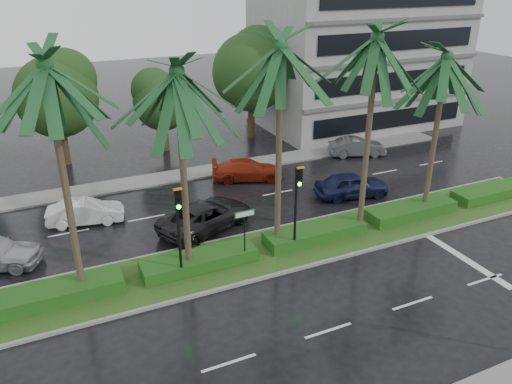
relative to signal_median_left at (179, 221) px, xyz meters
name	(u,v)px	position (x,y,z in m)	size (l,w,h in m)	color
ground	(269,265)	(4.00, -0.30, -3.00)	(120.00, 120.00, 0.00)	black
far_sidewalk	(189,174)	(4.00, 11.70, -2.94)	(40.00, 2.00, 0.12)	slate
median	(260,253)	(4.00, 0.70, -2.92)	(36.00, 4.00, 0.15)	gray
hedge	(260,246)	(4.00, 0.70, -2.55)	(35.20, 1.40, 0.60)	#174C15
lane_markings	(331,255)	(7.04, -0.73, -2.99)	(34.00, 13.06, 0.01)	silver
palm_row	(232,82)	(2.75, 0.72, 5.27)	(26.30, 4.20, 10.33)	#402F24
signal_median_left	(179,221)	(0.00, 0.00, 0.00)	(0.34, 0.42, 4.36)	black
signal_median_right	(297,197)	(5.50, 0.00, 0.00)	(0.34, 0.42, 4.36)	black
street_sign	(245,223)	(3.00, 0.18, -0.87)	(0.95, 0.09, 2.60)	black
bg_trees	(177,81)	(5.19, 17.29, 2.01)	(33.29, 5.94, 8.58)	#362718
building	(357,52)	(21.00, 17.70, 3.00)	(16.00, 10.00, 12.00)	gray
car_white	(85,212)	(-3.00, 7.50, -2.36)	(3.90, 1.36, 1.28)	white
car_darkgrey	(206,216)	(2.58, 4.24, -2.26)	(5.28, 2.44, 1.47)	black
car_red	(247,170)	(7.21, 9.43, -2.34)	(4.51, 1.83, 1.31)	#9B2611
car_blue	(352,185)	(11.71, 4.43, -2.26)	(4.33, 1.74, 1.47)	#161D44
car_grey	(357,147)	(16.21, 10.20, -2.34)	(3.98, 1.39, 1.31)	#515456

